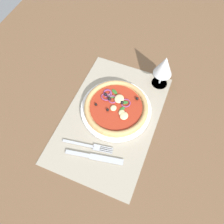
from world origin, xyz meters
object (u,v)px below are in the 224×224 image
plate (116,109)px  wine_glass (164,67)px  pizza (116,107)px  fork (90,146)px  knife (95,157)px

plate → wine_glass: 23.84cm
pizza → fork: bearing=-9.2°
plate → wine_glass: (-18.71, 11.59, 9.16)cm
pizza → fork: (17.01, -2.76, -2.19)cm
fork → knife: 4.22cm
pizza → fork: 17.37cm
pizza → fork: size_ratio=1.32×
plate → knife: bearing=0.6°
plate → pizza: pizza is taller
pizza → knife: pizza is taller
pizza → fork: pizza is taller
knife → wine_glass: (-38.61, 11.37, 9.57)cm
knife → pizza: bearing=79.5°
plate → fork: bearing=-9.3°
plate → fork: 17.17cm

